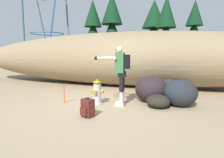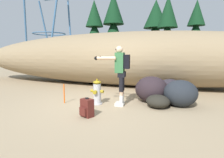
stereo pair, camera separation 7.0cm
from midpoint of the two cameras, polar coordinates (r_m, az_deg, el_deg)
ground_plane at (r=5.62m, az=-3.70°, el=-8.12°), size 56.00×56.00×0.04m
dirt_embankment at (r=8.89m, az=5.13°, el=6.22°), size 17.56×3.20×2.55m
fire_hydrant at (r=5.59m, az=-4.28°, el=-4.25°), size 0.41×0.36×0.77m
utility_worker at (r=5.33m, az=2.84°, el=3.34°), size 1.01×0.60×1.74m
spare_backpack at (r=4.56m, az=-7.35°, el=-8.91°), size 0.36×0.35×0.47m
boulder_large at (r=5.73m, az=20.79°, el=-4.12°), size 1.31×1.30×0.77m
boulder_mid at (r=6.88m, az=17.78°, el=-2.62°), size 1.21×1.21×0.64m
boulder_small at (r=5.43m, az=14.40°, el=-6.70°), size 0.91×0.93×0.37m
boulder_outlier at (r=5.99m, az=12.46°, el=-3.08°), size 1.09×1.10×0.82m
pine_tree_far_left at (r=14.82m, az=-5.30°, el=14.47°), size 2.11×2.11×5.59m
pine_tree_left at (r=15.27m, az=0.59°, el=15.04°), size 2.59×2.59×6.30m
pine_tree_center at (r=15.80m, az=13.39°, el=13.73°), size 2.96×2.96×5.80m
pine_tree_right at (r=13.42m, az=16.87°, el=13.40°), size 2.09×2.09×5.41m
pine_tree_far_right at (r=15.04m, az=24.64°, el=13.59°), size 1.89×1.89×5.34m
survey_stake at (r=5.88m, az=-14.29°, el=-4.42°), size 0.04×0.04×0.60m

